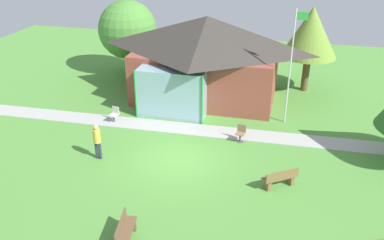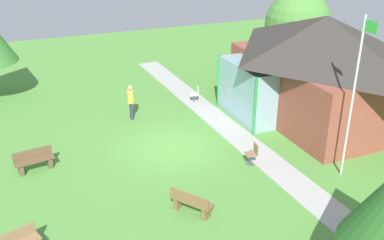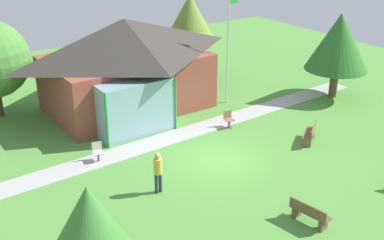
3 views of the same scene
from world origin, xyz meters
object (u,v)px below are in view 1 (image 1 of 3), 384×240
at_px(bench_mid_right, 280,179).
at_px(tree_behind_pavilion_left, 128,30).
at_px(patio_chair_west, 115,115).
at_px(tree_behind_pavilion_right, 311,32).
at_px(patio_chair_lawn_spare, 241,134).
at_px(flagpole, 291,63).
at_px(pavilion, 205,57).
at_px(visitor_strolling_lawn, 97,139).
at_px(bench_front_center, 125,232).

xyz_separation_m(bench_mid_right, tree_behind_pavilion_left, (-11.33, 11.76, 2.71)).
relative_size(patio_chair_west, tree_behind_pavilion_right, 0.16).
relative_size(tree_behind_pavilion_left, tree_behind_pavilion_right, 0.96).
bearing_deg(tree_behind_pavilion_right, patio_chair_lawn_spare, -110.99).
distance_m(flagpole, patio_chair_west, 9.80).
xyz_separation_m(pavilion, tree_behind_pavilion_left, (-6.20, 3.09, 0.50)).
distance_m(flagpole, bench_mid_right, 6.96).
bearing_deg(pavilion, bench_mid_right, -59.39).
height_order(bench_mid_right, visitor_strolling_lawn, visitor_strolling_lawn).
distance_m(pavilion, flagpole, 5.64).
xyz_separation_m(pavilion, bench_front_center, (0.16, -13.25, -2.21)).
relative_size(visitor_strolling_lawn, tree_behind_pavilion_right, 0.32).
height_order(flagpole, patio_chair_west, flagpole).
xyz_separation_m(flagpole, patio_chair_west, (-9.06, -2.29, -2.95)).
distance_m(flagpole, tree_behind_pavilion_right, 5.19).
xyz_separation_m(bench_mid_right, visitor_strolling_lawn, (-8.29, 0.25, 0.62)).
xyz_separation_m(bench_mid_right, patio_chair_west, (-9.13, 4.01, 0.01)).
distance_m(bench_front_center, tree_behind_pavilion_right, 17.34).
height_order(bench_mid_right, bench_front_center, same).
xyz_separation_m(patio_chair_lawn_spare, visitor_strolling_lawn, (-6.15, -3.28, 0.61)).
bearing_deg(flagpole, visitor_strolling_lawn, -143.65).
bearing_deg(bench_front_center, flagpole, 146.39).
xyz_separation_m(flagpole, bench_mid_right, (0.07, -6.30, -2.96)).
height_order(bench_front_center, patio_chair_west, patio_chair_west).
bearing_deg(pavilion, flagpole, -25.14).
height_order(bench_mid_right, tree_behind_pavilion_left, tree_behind_pavilion_left).
distance_m(bench_front_center, patio_chair_lawn_spare, 8.59).
bearing_deg(pavilion, patio_chair_lawn_spare, -59.79).
bearing_deg(patio_chair_west, bench_front_center, 129.96).
bearing_deg(patio_chair_west, visitor_strolling_lawn, 116.79).
bearing_deg(tree_behind_pavilion_left, patio_chair_west, -74.19).
height_order(patio_chair_west, visitor_strolling_lawn, visitor_strolling_lawn).
relative_size(pavilion, bench_mid_right, 6.28).
xyz_separation_m(flagpole, tree_behind_pavilion_left, (-11.26, 5.46, -0.25)).
bearing_deg(bench_mid_right, flagpole, 55.73).
bearing_deg(flagpole, bench_mid_right, -89.36).
xyz_separation_m(flagpole, patio_chair_lawn_spare, (-2.07, -2.77, -2.95)).
height_order(pavilion, flagpole, flagpole).
relative_size(bench_mid_right, patio_chair_lawn_spare, 1.72).
relative_size(bench_mid_right, patio_chair_west, 1.72).
distance_m(bench_mid_right, visitor_strolling_lawn, 8.31).
bearing_deg(bench_mid_right, tree_behind_pavilion_left, 99.02).
bearing_deg(pavilion, visitor_strolling_lawn, -110.53).
bearing_deg(bench_front_center, bench_mid_right, 123.28).
xyz_separation_m(pavilion, tree_behind_pavilion_right, (6.01, 2.71, 1.18)).
relative_size(flagpole, visitor_strolling_lawn, 3.53).
distance_m(patio_chair_lawn_spare, patio_chair_west, 7.01).
bearing_deg(flagpole, patio_chair_west, -165.80).
xyz_separation_m(patio_chair_west, tree_behind_pavilion_right, (10.01, 7.38, 3.38)).
relative_size(pavilion, tree_behind_pavilion_right, 1.73).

